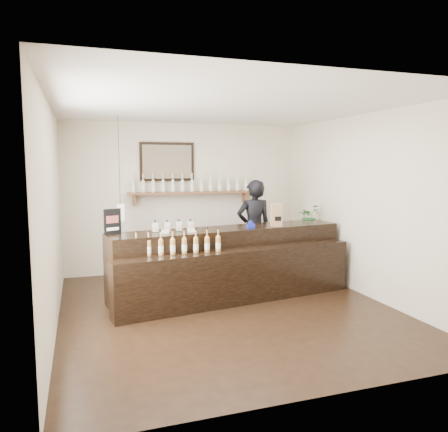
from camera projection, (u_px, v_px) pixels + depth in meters
The scene contains 10 objects.
ground at pixel (227, 309), 6.16m from camera, with size 5.00×5.00×0.00m, color black.
room_shell at pixel (227, 188), 5.97m from camera, with size 5.00×5.00×5.00m.
back_wall_decor at pixel (179, 179), 8.16m from camera, with size 2.66×0.96×1.69m.
counter at pixel (231, 265), 6.72m from camera, with size 3.80×1.51×1.22m.
promo_sign at pixel (112, 222), 6.14m from camera, with size 0.25×0.12×0.36m.
paper_bag at pixel (276, 215), 6.94m from camera, with size 0.19×0.15×0.37m.
tape_dispenser at pixel (251, 225), 6.79m from camera, with size 0.14×0.06×0.11m.
side_cabinet at pixel (308, 252), 7.96m from camera, with size 0.57×0.69×0.88m.
potted_plant at pixel (309, 216), 7.88m from camera, with size 0.38×0.33×0.43m, color #29662C.
shopkeeper at pixel (254, 222), 7.83m from camera, with size 0.72×0.48×1.99m, color black.
Camera 1 is at (-1.92, -5.65, 2.02)m, focal length 35.00 mm.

